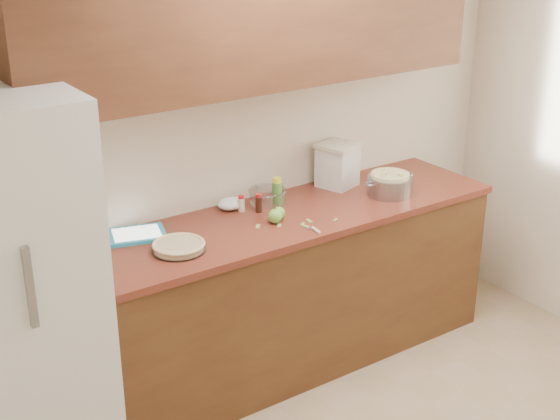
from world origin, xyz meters
TOP-DOWN VIEW (x-y plane):
  - room_shell at (0.00, 0.00)m, footprint 3.60×3.60m
  - counter_run at (0.00, 1.48)m, footprint 2.64×0.68m
  - upper_cabinets at (0.00, 1.63)m, footprint 2.60×0.34m
  - fridge at (-1.44, 1.44)m, footprint 0.70×0.70m
  - pie at (-0.63, 1.39)m, footprint 0.27×0.27m
  - colander at (0.73, 1.39)m, footprint 0.34×0.25m
  - flour_canister at (0.57, 1.67)m, footprint 0.27×0.27m
  - tablet at (-0.73, 1.66)m, footprint 0.34×0.29m
  - paring_knife at (0.06, 1.21)m, footprint 0.04×0.16m
  - lemon_bottle at (0.12, 1.64)m, footprint 0.06×0.06m
  - cinnamon_shaker at (-0.11, 1.65)m, footprint 0.04×0.04m
  - vanilla_bottle at (-0.04, 1.59)m, footprint 0.04×0.04m
  - mixing_bowl at (0.08, 1.68)m, footprint 0.22×0.22m
  - paper_towel at (-0.14, 1.71)m, footprint 0.16×0.13m
  - apple_left at (-0.05, 1.41)m, footprint 0.08×0.08m
  - apple_center at (-0.01, 1.44)m, footprint 0.07×0.07m
  - peel_a at (-0.15, 1.42)m, footprint 0.05×0.05m
  - peel_b at (0.12, 1.33)m, footprint 0.02×0.05m
  - peel_c at (0.06, 1.32)m, footprint 0.04×0.03m
  - peel_d at (0.24, 1.27)m, footprint 0.04×0.03m
  - peel_e at (-0.05, 1.37)m, footprint 0.04×0.05m
  - peel_f at (0.06, 1.28)m, footprint 0.03×0.05m

SIDE VIEW (x-z plane):
  - counter_run at x=0.00m, z-range 0.00..0.92m
  - fridge at x=-1.44m, z-range 0.00..1.80m
  - peel_a at x=-0.15m, z-range 0.92..0.92m
  - peel_b at x=0.12m, z-range 0.92..0.92m
  - peel_c at x=0.06m, z-range 0.92..0.92m
  - peel_d at x=0.24m, z-range 0.92..0.92m
  - peel_e at x=-0.05m, z-range 0.92..0.92m
  - peel_f at x=0.06m, z-range 0.92..0.92m
  - paring_knife at x=0.06m, z-range 0.92..0.93m
  - tablet at x=-0.73m, z-range 0.92..0.94m
  - pie at x=-0.63m, z-range 0.92..0.96m
  - paper_towel at x=-0.14m, z-range 0.92..0.98m
  - apple_center at x=-0.01m, z-range 0.91..1.00m
  - apple_left at x=-0.05m, z-range 0.91..1.00m
  - cinnamon_shaker at x=-0.11m, z-range 0.92..1.01m
  - mixing_bowl at x=0.08m, z-range 0.92..1.00m
  - vanilla_bottle at x=-0.04m, z-range 0.92..1.02m
  - colander at x=0.73m, z-range 0.92..1.05m
  - lemon_bottle at x=0.12m, z-range 0.92..1.07m
  - flour_canister at x=0.57m, z-range 0.92..1.18m
  - room_shell at x=0.00m, z-range -0.50..3.10m
  - upper_cabinets at x=0.00m, z-range 1.60..2.30m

